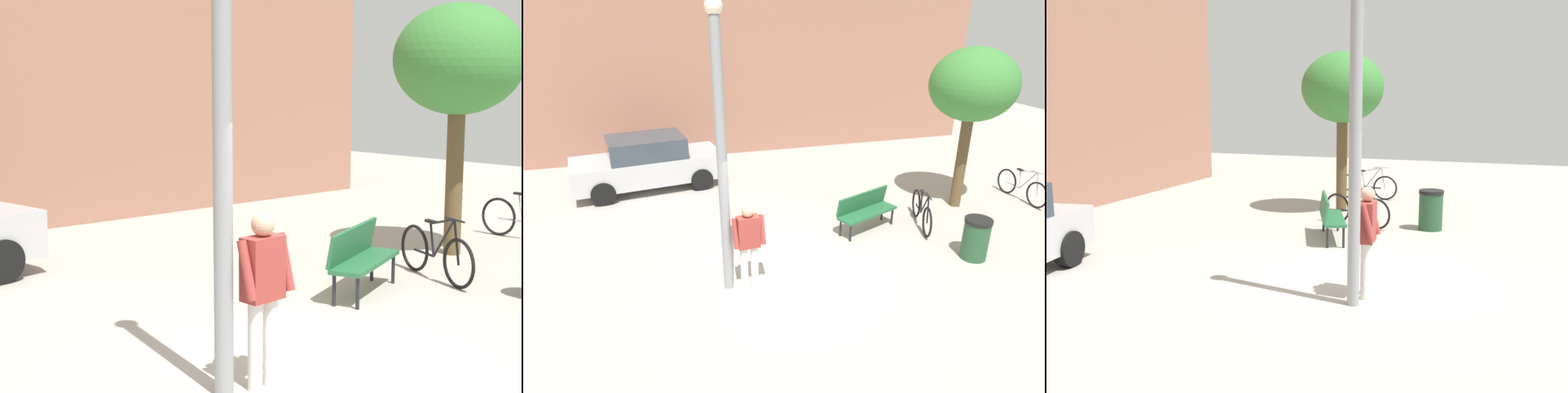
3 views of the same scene
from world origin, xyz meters
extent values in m
plane|color=#A8A399|center=(0.00, 0.00, 0.00)|extent=(36.00, 36.00, 0.00)
cylinder|color=gray|center=(-1.27, -0.14, 2.39)|extent=(0.18, 0.18, 4.77)
cylinder|color=white|center=(-0.78, -0.22, 0.42)|extent=(0.14, 0.14, 0.85)
cylinder|color=white|center=(-0.98, -0.24, 0.42)|extent=(0.14, 0.14, 0.85)
cube|color=#9E3833|center=(-0.88, -0.23, 1.15)|extent=(0.41, 0.24, 0.60)
sphere|color=tan|center=(-0.88, -0.23, 1.56)|extent=(0.22, 0.22, 0.22)
cylinder|color=#9E3833|center=(-0.63, -0.26, 1.18)|extent=(0.10, 0.23, 0.55)
cylinder|color=#9E3833|center=(-1.12, -0.29, 1.18)|extent=(0.10, 0.23, 0.55)
cube|color=#236038|center=(2.29, 1.29, 0.45)|extent=(1.65, 1.00, 0.06)
cube|color=#236038|center=(2.23, 1.47, 0.70)|extent=(1.53, 0.70, 0.44)
cylinder|color=black|center=(3.02, 1.40, 0.21)|extent=(0.05, 0.05, 0.42)
cylinder|color=black|center=(1.68, 0.88, 0.21)|extent=(0.05, 0.05, 0.42)
cylinder|color=black|center=(2.91, 1.70, 0.21)|extent=(0.05, 0.05, 0.42)
cylinder|color=black|center=(1.57, 1.17, 0.21)|extent=(0.05, 0.05, 0.42)
cylinder|color=brown|center=(5.25, 1.99, 1.23)|extent=(0.28, 0.28, 2.46)
ellipsoid|color=#387C35|center=(5.25, 1.99, 3.20)|extent=(2.10, 2.10, 1.79)
torus|color=black|center=(7.20, 1.25, 0.36)|extent=(0.05, 0.71, 0.71)
torus|color=black|center=(7.21, 2.35, 0.36)|extent=(0.05, 0.71, 0.71)
cylinder|color=#ADADB7|center=(7.21, 1.61, 0.64)|extent=(0.04, 0.50, 0.64)
cylinder|color=#ADADB7|center=(7.21, 1.66, 0.88)|extent=(0.04, 0.58, 0.18)
cylinder|color=#ADADB7|center=(7.21, 1.90, 0.57)|extent=(0.04, 0.14, 0.48)
cylinder|color=#ADADB7|center=(7.21, 2.10, 0.33)|extent=(0.04, 0.50, 0.04)
cylinder|color=#ADADB7|center=(7.21, 1.31, 0.64)|extent=(0.04, 0.17, 0.63)
cube|color=black|center=(7.21, 1.95, 0.83)|extent=(0.08, 0.20, 0.04)
cylinder|color=#ADADB7|center=(7.21, 1.38, 0.95)|extent=(0.03, 0.44, 0.03)
torus|color=black|center=(3.48, 0.63, 0.36)|extent=(0.28, 0.69, 0.71)
torus|color=black|center=(3.84, 1.67, 0.36)|extent=(0.28, 0.69, 0.71)
cylinder|color=black|center=(3.60, 0.97, 0.64)|extent=(0.20, 0.48, 0.64)
cylinder|color=black|center=(3.62, 1.02, 0.88)|extent=(0.23, 0.56, 0.18)
cylinder|color=black|center=(3.69, 1.24, 0.57)|extent=(0.08, 0.14, 0.48)
cylinder|color=black|center=(3.76, 1.43, 0.33)|extent=(0.20, 0.48, 0.04)
cylinder|color=black|center=(3.50, 0.69, 0.64)|extent=(0.09, 0.17, 0.63)
cube|color=black|center=(3.71, 1.29, 0.83)|extent=(0.14, 0.22, 0.04)
cylinder|color=black|center=(3.52, 0.75, 0.95)|extent=(0.17, 0.43, 0.03)
cylinder|color=black|center=(-1.17, 5.07, 0.32)|extent=(0.67, 0.31, 0.64)
cylinder|color=#234C2D|center=(3.88, -0.52, 0.41)|extent=(0.53, 0.53, 0.82)
cylinder|color=black|center=(3.88, -0.52, 0.86)|extent=(0.56, 0.56, 0.08)
camera|label=1|loc=(-5.52, -5.52, 2.88)|focal=53.90mm
camera|label=2|loc=(-2.25, -7.21, 4.78)|focal=30.32mm
camera|label=3|loc=(-8.80, -2.18, 2.95)|focal=39.01mm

